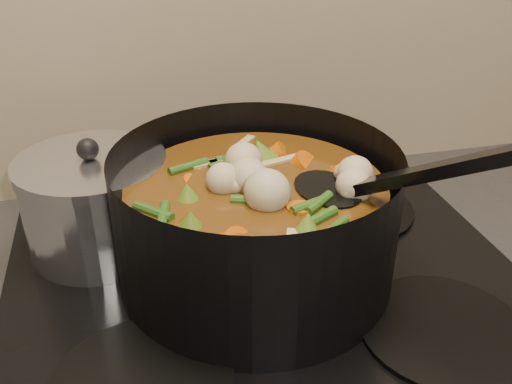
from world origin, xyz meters
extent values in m
cube|color=black|center=(0.00, 1.93, 0.89)|extent=(2.64, 0.64, 0.05)
cube|color=black|center=(0.00, 1.93, 0.92)|extent=(0.62, 0.54, 0.02)
cylinder|color=black|center=(0.16, 1.80, 0.93)|extent=(0.18, 0.18, 0.01)
cylinder|color=black|center=(-0.16, 2.06, 0.93)|extent=(0.18, 0.18, 0.01)
cylinder|color=black|center=(0.16, 2.06, 0.93)|extent=(0.18, 0.18, 0.01)
cylinder|color=black|center=(-0.01, 1.95, 1.01)|extent=(0.43, 0.43, 0.16)
cylinder|color=black|center=(-0.01, 1.95, 0.94)|extent=(0.32, 0.32, 0.01)
cylinder|color=#50270D|center=(-0.01, 1.95, 1.00)|extent=(0.30, 0.30, 0.11)
cylinder|color=#D9640A|center=(0.03, 1.95, 1.05)|extent=(0.03, 0.03, 0.03)
cylinder|color=#D9640A|center=(0.03, 2.02, 1.05)|extent=(0.04, 0.04, 0.03)
cylinder|color=#D9640A|center=(-0.07, 2.04, 1.05)|extent=(0.05, 0.05, 0.03)
cylinder|color=#D9640A|center=(-0.07, 1.94, 1.05)|extent=(0.04, 0.04, 0.03)
cylinder|color=#D9640A|center=(-0.05, 1.86, 1.05)|extent=(0.04, 0.04, 0.03)
cylinder|color=#D9640A|center=(0.02, 1.91, 1.05)|extent=(0.05, 0.05, 0.03)
cylinder|color=#D9640A|center=(0.07, 1.96, 1.05)|extent=(0.04, 0.04, 0.03)
cylinder|color=#D9640A|center=(0.03, 2.05, 1.05)|extent=(0.04, 0.04, 0.03)
cylinder|color=#D9640A|center=(-0.05, 1.99, 1.05)|extent=(0.04, 0.05, 0.03)
sphere|color=#C9B48E|center=(0.06, 1.95, 1.06)|extent=(0.05, 0.05, 0.05)
sphere|color=#C9B48E|center=(0.00, 2.02, 1.06)|extent=(0.05, 0.05, 0.05)
sphere|color=#C9B48E|center=(-0.08, 1.97, 1.06)|extent=(0.05, 0.05, 0.05)
sphere|color=#C9B48E|center=(-0.04, 1.89, 1.06)|extent=(0.05, 0.05, 0.05)
sphere|color=#C9B48E|center=(0.05, 1.91, 1.06)|extent=(0.05, 0.05, 0.05)
sphere|color=#C9B48E|center=(0.04, 2.00, 1.06)|extent=(0.05, 0.05, 0.05)
cone|color=#5A8020|center=(-0.05, 1.86, 1.06)|extent=(0.04, 0.04, 0.04)
cone|color=#5A8020|center=(0.07, 1.89, 1.06)|extent=(0.04, 0.04, 0.04)
cone|color=#5A8020|center=(0.05, 2.01, 1.06)|extent=(0.04, 0.04, 0.04)
cone|color=#5A8020|center=(-0.07, 2.02, 1.06)|extent=(0.04, 0.04, 0.04)
cone|color=#5A8020|center=(-0.09, 1.90, 1.06)|extent=(0.04, 0.04, 0.04)
cone|color=#5A8020|center=(0.02, 1.86, 1.06)|extent=(0.04, 0.04, 0.04)
cylinder|color=#2F5B1B|center=(0.02, 1.99, 1.06)|extent=(0.01, 0.04, 0.01)
cylinder|color=#2F5B1B|center=(-0.03, 2.06, 1.06)|extent=(0.04, 0.04, 0.01)
cylinder|color=#2F5B1B|center=(-0.09, 1.99, 1.06)|extent=(0.04, 0.02, 0.01)
cylinder|color=#2F5B1B|center=(-0.07, 1.92, 1.06)|extent=(0.03, 0.04, 0.01)
cylinder|color=#2F5B1B|center=(-0.02, 1.90, 1.06)|extent=(0.03, 0.04, 0.01)
cylinder|color=#2F5B1B|center=(0.06, 1.86, 1.06)|extent=(0.04, 0.02, 0.01)
cylinder|color=#2F5B1B|center=(0.08, 1.95, 1.06)|extent=(0.04, 0.04, 0.01)
cylinder|color=#2F5B1B|center=(0.04, 2.00, 1.06)|extent=(0.01, 0.04, 0.01)
cylinder|color=#2F5B1B|center=(-0.02, 2.00, 1.06)|extent=(0.04, 0.03, 0.01)
cylinder|color=#2F5B1B|center=(-0.11, 2.00, 1.06)|extent=(0.04, 0.02, 0.01)
cylinder|color=#2F5B1B|center=(-0.09, 1.91, 1.06)|extent=(0.03, 0.04, 0.01)
cylinder|color=#2F5B1B|center=(-0.03, 1.88, 1.06)|extent=(0.03, 0.04, 0.01)
cube|color=tan|center=(-0.09, 1.97, 1.06)|extent=(0.05, 0.01, 0.00)
cube|color=tan|center=(-0.05, 1.88, 1.06)|extent=(0.02, 0.05, 0.00)
cube|color=tan|center=(0.06, 1.90, 1.06)|extent=(0.05, 0.03, 0.00)
cube|color=tan|center=(0.05, 2.01, 1.06)|extent=(0.04, 0.04, 0.00)
cube|color=tan|center=(-0.06, 2.01, 1.06)|extent=(0.03, 0.05, 0.00)
cube|color=tan|center=(-0.08, 1.91, 1.06)|extent=(0.05, 0.02, 0.00)
ellipsoid|color=black|center=(0.06, 1.92, 1.05)|extent=(0.09, 0.10, 0.01)
cube|color=black|center=(0.14, 1.83, 1.11)|extent=(0.13, 0.17, 0.12)
cylinder|color=silver|center=(-0.19, 2.06, 0.99)|extent=(0.18, 0.18, 0.11)
cylinder|color=silver|center=(-0.19, 2.06, 1.05)|extent=(0.19, 0.19, 0.01)
sphere|color=black|center=(-0.19, 2.06, 1.07)|extent=(0.03, 0.03, 0.03)
camera|label=1|loc=(-0.15, 1.40, 1.36)|focal=40.00mm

